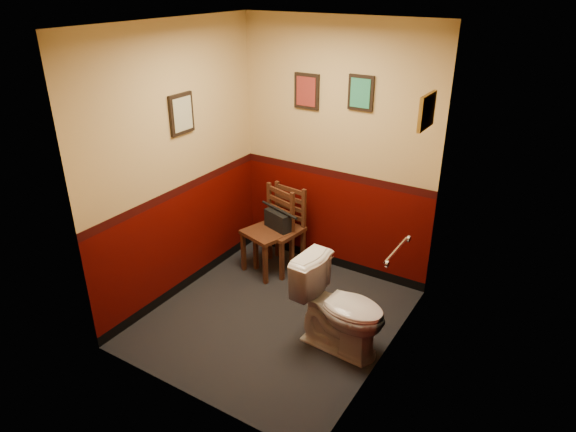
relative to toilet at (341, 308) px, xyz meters
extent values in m
cube|color=black|center=(-0.72, 0.04, -0.41)|extent=(2.20, 2.40, 0.00)
cube|color=silver|center=(-0.72, 0.04, 2.29)|extent=(2.20, 2.40, 0.00)
cube|color=#440503|center=(-0.72, 1.24, 0.94)|extent=(2.20, 0.00, 2.70)
cube|color=#440503|center=(-0.72, -1.16, 0.94)|extent=(2.20, 0.00, 2.70)
cube|color=#440503|center=(-1.82, 0.04, 0.94)|extent=(0.00, 2.40, 2.70)
cube|color=#440503|center=(0.38, 0.04, 0.94)|extent=(0.00, 2.40, 2.70)
cylinder|color=silver|center=(0.35, 0.29, 0.54)|extent=(0.03, 0.50, 0.03)
cylinder|color=silver|center=(0.37, 0.04, 0.54)|extent=(0.02, 0.06, 0.06)
cylinder|color=silver|center=(0.37, 0.54, 0.54)|extent=(0.02, 0.06, 0.06)
cube|color=black|center=(-1.07, 1.22, 1.54)|extent=(0.28, 0.03, 0.36)
cube|color=maroon|center=(-1.07, 1.21, 1.54)|extent=(0.22, 0.01, 0.30)
cube|color=black|center=(-0.47, 1.22, 1.59)|extent=(0.26, 0.03, 0.34)
cube|color=#29835F|center=(-0.47, 1.21, 1.59)|extent=(0.20, 0.01, 0.28)
cube|color=black|center=(-1.80, 0.14, 1.44)|extent=(0.03, 0.30, 0.38)
cube|color=#B1B08B|center=(-1.79, 0.14, 1.44)|extent=(0.01, 0.24, 0.31)
cube|color=olive|center=(0.36, 0.64, 1.64)|extent=(0.03, 0.34, 0.28)
cube|color=#B1B08B|center=(0.35, 0.64, 1.64)|extent=(0.01, 0.28, 0.22)
imported|color=white|center=(0.00, 0.00, 0.00)|extent=(0.87, 0.52, 0.82)
cylinder|color=silver|center=(0.17, -0.04, -0.35)|extent=(0.12, 0.12, 0.12)
cylinder|color=silver|center=(0.17, -0.04, -0.15)|extent=(0.02, 0.02, 0.34)
cube|color=#512A18|center=(-1.27, 0.75, 0.07)|extent=(0.55, 0.55, 0.04)
cube|color=#512A18|center=(-1.51, 0.62, -0.17)|extent=(0.05, 0.05, 0.48)
cube|color=#512A18|center=(-1.40, 0.98, -0.17)|extent=(0.05, 0.05, 0.48)
cube|color=#512A18|center=(-1.14, 0.51, -0.17)|extent=(0.05, 0.05, 0.48)
cube|color=#512A18|center=(-1.03, 0.88, -0.17)|extent=(0.05, 0.05, 0.48)
cube|color=#512A18|center=(-1.40, 0.99, 0.31)|extent=(0.05, 0.05, 0.48)
cube|color=#512A18|center=(-1.03, 0.88, 0.31)|extent=(0.05, 0.05, 0.48)
cube|color=#512A18|center=(-1.22, 0.94, 0.17)|extent=(0.35, 0.13, 0.05)
cube|color=#512A18|center=(-1.22, 0.94, 0.28)|extent=(0.35, 0.13, 0.05)
cube|color=#512A18|center=(-1.22, 0.94, 0.39)|extent=(0.35, 0.13, 0.05)
cube|color=#512A18|center=(-1.22, 0.94, 0.49)|extent=(0.35, 0.13, 0.05)
cube|color=#512A18|center=(-1.19, 0.88, 0.06)|extent=(0.49, 0.49, 0.04)
cube|color=#512A18|center=(-1.41, 0.71, -0.17)|extent=(0.05, 0.05, 0.47)
cube|color=#512A18|center=(-1.36, 1.09, -0.17)|extent=(0.05, 0.05, 0.47)
cube|color=#512A18|center=(-1.03, 0.67, -0.17)|extent=(0.05, 0.05, 0.47)
cube|color=#512A18|center=(-0.98, 1.04, -0.17)|extent=(0.05, 0.05, 0.47)
cube|color=#512A18|center=(-1.36, 1.09, 0.30)|extent=(0.05, 0.04, 0.47)
cube|color=#512A18|center=(-0.98, 1.05, 0.30)|extent=(0.05, 0.04, 0.47)
cube|color=#512A18|center=(-1.17, 1.07, 0.17)|extent=(0.36, 0.07, 0.05)
cube|color=#512A18|center=(-1.17, 1.07, 0.27)|extent=(0.36, 0.07, 0.05)
cube|color=#512A18|center=(-1.17, 1.07, 0.38)|extent=(0.36, 0.07, 0.05)
cube|color=#512A18|center=(-1.17, 1.07, 0.48)|extent=(0.36, 0.07, 0.05)
cube|color=black|center=(-1.19, 0.88, 0.19)|extent=(0.36, 0.26, 0.20)
cylinder|color=black|center=(-1.19, 0.88, 0.31)|extent=(0.28, 0.12, 0.03)
cylinder|color=silver|center=(-0.84, 1.00, -0.36)|extent=(0.12, 0.12, 0.11)
cylinder|color=silver|center=(-0.70, 1.00, -0.36)|extent=(0.12, 0.12, 0.11)
cylinder|color=silver|center=(-0.77, 0.99, -0.25)|extent=(0.12, 0.12, 0.11)
cylinder|color=silver|center=(-0.77, 0.97, -0.14)|extent=(0.12, 0.12, 0.11)
camera|label=1|loc=(1.54, -3.37, 2.63)|focal=32.00mm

